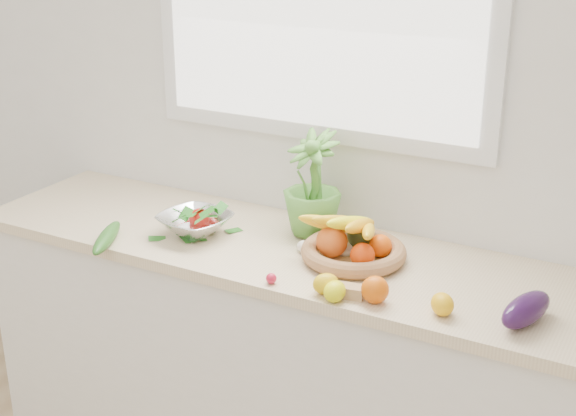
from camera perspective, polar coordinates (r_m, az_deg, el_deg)
The scene contains 18 objects.
back_wall at distance 2.85m, azimuth 2.21°, elevation 7.85°, with size 4.50×0.02×2.70m, color white.
counter_cabinet at distance 2.97m, azimuth -0.68°, elevation -10.95°, with size 2.20×0.58×0.86m, color silver.
countertop at distance 2.75m, azimuth -0.72°, elevation -2.99°, with size 2.24×0.62×0.04m, color beige.
orange_loose at distance 2.36m, azimuth 6.21°, elevation -5.79°, with size 0.08×0.08×0.08m, color #D95506.
lemon_a at distance 2.36m, azimuth 3.34°, elevation -5.94°, with size 0.06×0.08×0.06m, color #EDEF0D.
lemon_b at distance 2.40m, azimuth 2.70°, elevation -5.40°, with size 0.06×0.08×0.06m, color gold.
lemon_c at distance 2.33m, azimuth 10.92°, elevation -6.73°, with size 0.06×0.08×0.06m, color #EAA80C.
apple at distance 2.87m, azimuth -6.31°, elevation -0.78°, with size 0.08×0.08×0.08m, color #B7170E.
ginger at distance 2.40m, azimuth 4.05°, elevation -5.88°, with size 0.12×0.05×0.04m, color tan.
garlic_a at distance 2.68m, azimuth 1.12°, elevation -2.75°, with size 0.05×0.05×0.04m, color white.
garlic_b at distance 2.65m, azimuth 4.03°, elevation -2.99°, with size 0.06×0.06×0.05m, color silver.
garlic_c at distance 2.55m, azimuth 6.04°, elevation -4.19°, with size 0.05×0.05×0.04m, color silver.
eggplant at distance 2.33m, azimuth 16.57°, elevation -6.94°, with size 0.08×0.22×0.09m, color #290F38.
cucumber at distance 2.80m, azimuth -12.77°, elevation -2.07°, with size 0.05×0.28×0.05m, color #2B5E1B.
radish at distance 2.47m, azimuth -1.20°, elevation -5.03°, with size 0.03×0.03×0.03m, color red.
potted_herb at distance 2.76m, azimuth 1.74°, elevation 1.83°, with size 0.21×0.21×0.37m, color #529436.
fruit_basket at distance 2.62m, azimuth 4.62°, elevation -2.69°, with size 0.44×0.44×0.18m.
colander_with_spinach at distance 2.81m, azimuth -6.64°, elevation -0.76°, with size 0.27×0.27×0.12m.
Camera 1 is at (1.23, -0.24, 2.01)m, focal length 50.00 mm.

